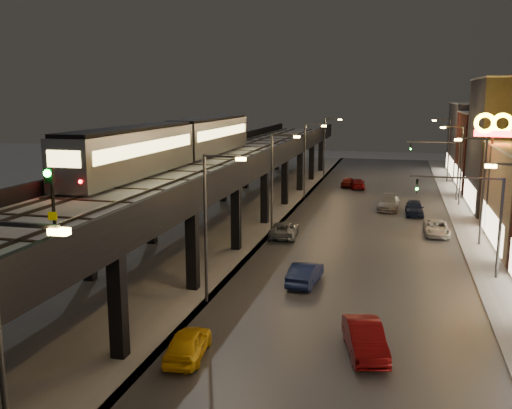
# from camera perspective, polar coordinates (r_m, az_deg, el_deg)

# --- Properties ---
(road_surface) EXTENTS (17.00, 120.00, 0.06)m
(road_surface) POSITION_cam_1_polar(r_m,az_deg,el_deg) (54.55, 10.94, -2.36)
(road_surface) COLOR #46474D
(road_surface) RESTS_ON ground
(sidewalk_right) EXTENTS (4.00, 120.00, 0.14)m
(sidewalk_right) POSITION_cam_1_polar(r_m,az_deg,el_deg) (54.96, 21.41, -2.78)
(sidewalk_right) COLOR #9FA1A8
(sidewalk_right) RESTS_ON ground
(under_viaduct_pavement) EXTENTS (11.00, 120.00, 0.06)m
(under_viaduct_pavement) POSITION_cam_1_polar(r_m,az_deg,el_deg) (56.85, -2.77, -1.63)
(under_viaduct_pavement) COLOR #9FA1A8
(under_viaduct_pavement) RESTS_ON ground
(elevated_viaduct) EXTENTS (9.00, 100.00, 6.30)m
(elevated_viaduct) POSITION_cam_1_polar(r_m,az_deg,el_deg) (52.92, -3.82, 3.56)
(elevated_viaduct) COLOR black
(elevated_viaduct) RESTS_ON ground
(viaduct_trackbed) EXTENTS (8.40, 100.00, 0.32)m
(viaduct_trackbed) POSITION_cam_1_polar(r_m,az_deg,el_deg) (52.95, -3.80, 4.40)
(viaduct_trackbed) COLOR #B2B7C1
(viaduct_trackbed) RESTS_ON elevated_viaduct
(viaduct_parapet_streetside) EXTENTS (0.30, 100.00, 1.10)m
(viaduct_parapet_streetside) POSITION_cam_1_polar(r_m,az_deg,el_deg) (51.75, 0.82, 4.79)
(viaduct_parapet_streetside) COLOR black
(viaduct_parapet_streetside) RESTS_ON elevated_viaduct
(viaduct_parapet_far) EXTENTS (0.30, 100.00, 1.10)m
(viaduct_parapet_far) POSITION_cam_1_polar(r_m,az_deg,el_deg) (54.42, -8.16, 4.98)
(viaduct_parapet_far) COLOR black
(viaduct_parapet_far) RESTS_ON elevated_viaduct
(building_e) EXTENTS (12.20, 12.20, 10.16)m
(building_e) POSITION_cam_1_polar(r_m,az_deg,el_deg) (81.57, 23.91, 4.86)
(building_e) COLOR #511E14
(building_e) RESTS_ON ground
(building_f) EXTENTS (12.20, 16.20, 11.16)m
(building_f) POSITION_cam_1_polar(r_m,az_deg,el_deg) (95.31, 22.57, 6.00)
(building_f) COLOR #35343A
(building_f) RESTS_ON ground
(streetlight_left_0) EXTENTS (2.57, 0.28, 9.00)m
(streetlight_left_0) POSITION_cam_1_polar(r_m,az_deg,el_deg) (18.31, -23.57, -12.98)
(streetlight_left_0) COLOR #38383A
(streetlight_left_0) RESTS_ON ground
(streetlight_left_1) EXTENTS (2.57, 0.28, 9.00)m
(streetlight_left_1) POSITION_cam_1_polar(r_m,az_deg,el_deg) (33.61, -4.66, -1.38)
(streetlight_left_1) COLOR #38383A
(streetlight_left_1) RESTS_ON ground
(streetlight_left_2) EXTENTS (2.57, 0.28, 9.00)m
(streetlight_left_2) POSITION_cam_1_polar(r_m,az_deg,el_deg) (50.72, 1.90, 2.82)
(streetlight_left_2) COLOR #38383A
(streetlight_left_2) RESTS_ON ground
(streetlight_right_2) EXTENTS (2.56, 0.28, 9.00)m
(streetlight_right_2) POSITION_cam_1_polar(r_m,az_deg,el_deg) (50.01, 21.49, 1.95)
(streetlight_right_2) COLOR #38383A
(streetlight_right_2) RESTS_ON ground
(streetlight_left_3) EXTENTS (2.57, 0.28, 9.00)m
(streetlight_left_3) POSITION_cam_1_polar(r_m,az_deg,el_deg) (68.28, 5.13, 4.88)
(streetlight_left_3) COLOR #38383A
(streetlight_left_3) RESTS_ON ground
(streetlight_right_3) EXTENTS (2.56, 0.28, 9.00)m
(streetlight_right_3) POSITION_cam_1_polar(r_m,az_deg,el_deg) (67.76, 19.65, 4.24)
(streetlight_right_3) COLOR #38383A
(streetlight_right_3) RESTS_ON ground
(streetlight_left_4) EXTENTS (2.57, 0.28, 9.00)m
(streetlight_left_4) POSITION_cam_1_polar(r_m,az_deg,el_deg) (86.03, 7.05, 6.08)
(streetlight_left_4) COLOR #38383A
(streetlight_left_4) RESTS_ON ground
(streetlight_right_4) EXTENTS (2.56, 0.28, 9.00)m
(streetlight_right_4) POSITION_cam_1_polar(r_m,az_deg,el_deg) (85.61, 18.56, 5.57)
(streetlight_right_4) COLOR #38383A
(streetlight_right_4) RESTS_ON ground
(traffic_light_rig_a) EXTENTS (6.10, 0.34, 7.00)m
(traffic_light_rig_a) POSITION_cam_1_polar(r_m,az_deg,el_deg) (41.21, 21.71, -0.88)
(traffic_light_rig_a) COLOR #38383A
(traffic_light_rig_a) RESTS_ON ground
(traffic_light_rig_b) EXTENTS (6.10, 0.34, 7.00)m
(traffic_light_rig_b) POSITION_cam_1_polar(r_m,az_deg,el_deg) (70.73, 18.67, 3.95)
(traffic_light_rig_b) COLOR #38383A
(traffic_light_rig_b) RESTS_ON ground
(subway_train) EXTENTS (2.93, 35.20, 3.51)m
(subway_train) POSITION_cam_1_polar(r_m,az_deg,el_deg) (50.28, -7.80, 6.24)
(subway_train) COLOR gray
(subway_train) RESTS_ON viaduct_trackbed
(rail_signal) EXTENTS (0.36, 0.44, 3.14)m
(rail_signal) POSITION_cam_1_polar(r_m,az_deg,el_deg) (22.20, -19.80, 1.14)
(rail_signal) COLOR black
(rail_signal) RESTS_ON viaduct_trackbed
(car_taxi) EXTENTS (2.10, 4.28, 1.40)m
(car_taxi) POSITION_cam_1_polar(r_m,az_deg,el_deg) (28.05, -6.82, -13.74)
(car_taxi) COLOR yellow
(car_taxi) RESTS_ON ground
(car_near_white) EXTENTS (1.93, 4.57, 1.47)m
(car_near_white) POSITION_cam_1_polar(r_m,az_deg,el_deg) (38.03, 4.94, -6.95)
(car_near_white) COLOR #111D4C
(car_near_white) RESTS_ON ground
(car_mid_silver) EXTENTS (2.59, 5.04, 1.36)m
(car_mid_silver) POSITION_cam_1_polar(r_m,az_deg,el_deg) (50.21, 2.84, -2.56)
(car_mid_silver) COLOR gray
(car_mid_silver) RESTS_ON ground
(car_mid_dark) EXTENTS (2.32, 4.67, 1.30)m
(car_mid_dark) POSITION_cam_1_polar(r_m,az_deg,el_deg) (77.31, 10.13, 2.03)
(car_mid_dark) COLOR maroon
(car_mid_dark) RESTS_ON ground
(car_far_white) EXTENTS (1.88, 4.03, 1.34)m
(car_far_white) POSITION_cam_1_polar(r_m,az_deg,el_deg) (78.62, 9.20, 2.22)
(car_far_white) COLOR maroon
(car_far_white) RESTS_ON ground
(car_onc_silver) EXTENTS (2.69, 4.93, 1.54)m
(car_onc_silver) POSITION_cam_1_polar(r_m,az_deg,el_deg) (28.69, 10.83, -13.14)
(car_onc_silver) COLOR #69090B
(car_onc_silver) RESTS_ON ground
(car_onc_dark) EXTENTS (2.23, 4.64, 1.27)m
(car_onc_dark) POSITION_cam_1_polar(r_m,az_deg,el_deg) (53.25, 17.59, -2.33)
(car_onc_dark) COLOR silver
(car_onc_dark) RESTS_ON ground
(car_onc_white) EXTENTS (2.59, 5.36, 1.50)m
(car_onc_white) POSITION_cam_1_polar(r_m,az_deg,el_deg) (63.57, 13.15, 0.10)
(car_onc_white) COLOR gray
(car_onc_white) RESTS_ON ground
(car_onc_red) EXTENTS (1.95, 4.56, 1.54)m
(car_onc_red) POSITION_cam_1_polar(r_m,az_deg,el_deg) (61.40, 15.57, -0.38)
(car_onc_red) COLOR #111A34
(car_onc_red) RESTS_ON ground
(sign_mcdonalds) EXTENTS (3.23, 0.74, 10.83)m
(sign_mcdonalds) POSITION_cam_1_polar(r_m,az_deg,el_deg) (53.80, 22.59, 6.42)
(sign_mcdonalds) COLOR #38383A
(sign_mcdonalds) RESTS_ON ground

